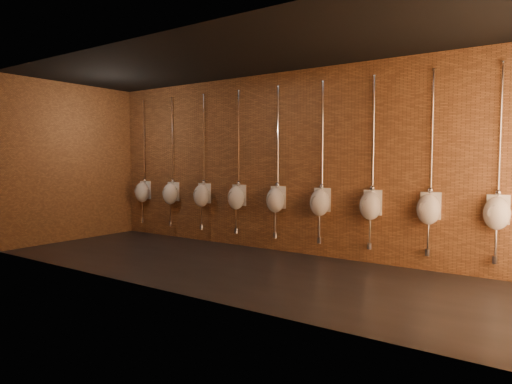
# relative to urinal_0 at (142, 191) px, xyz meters

# --- Properties ---
(ground) EXTENTS (8.50, 8.50, 0.00)m
(ground) POSITION_rel_urinal_0_xyz_m (3.72, -1.38, -0.95)
(ground) COLOR black
(ground) RESTS_ON ground
(room_shell) EXTENTS (8.54, 3.04, 3.22)m
(room_shell) POSITION_rel_urinal_0_xyz_m (3.72, -1.38, 1.07)
(room_shell) COLOR black
(room_shell) RESTS_ON ground
(urinal_0) EXTENTS (0.39, 0.35, 2.71)m
(urinal_0) POSITION_rel_urinal_0_xyz_m (0.00, 0.00, 0.00)
(urinal_0) COLOR white
(urinal_0) RESTS_ON ground
(urinal_1) EXTENTS (0.39, 0.35, 2.71)m
(urinal_1) POSITION_rel_urinal_0_xyz_m (0.88, 0.00, 0.00)
(urinal_1) COLOR white
(urinal_1) RESTS_ON ground
(urinal_2) EXTENTS (0.39, 0.35, 2.71)m
(urinal_2) POSITION_rel_urinal_0_xyz_m (1.77, 0.00, 0.00)
(urinal_2) COLOR white
(urinal_2) RESTS_ON ground
(urinal_3) EXTENTS (0.39, 0.35, 2.71)m
(urinal_3) POSITION_rel_urinal_0_xyz_m (2.65, 0.00, 0.00)
(urinal_3) COLOR white
(urinal_3) RESTS_ON ground
(urinal_4) EXTENTS (0.39, 0.35, 2.71)m
(urinal_4) POSITION_rel_urinal_0_xyz_m (3.53, 0.00, 0.00)
(urinal_4) COLOR white
(urinal_4) RESTS_ON ground
(urinal_5) EXTENTS (0.39, 0.35, 2.71)m
(urinal_5) POSITION_rel_urinal_0_xyz_m (4.41, 0.00, 0.00)
(urinal_5) COLOR white
(urinal_5) RESTS_ON ground
(urinal_6) EXTENTS (0.39, 0.35, 2.71)m
(urinal_6) POSITION_rel_urinal_0_xyz_m (5.30, 0.00, 0.00)
(urinal_6) COLOR white
(urinal_6) RESTS_ON ground
(urinal_7) EXTENTS (0.39, 0.35, 2.71)m
(urinal_7) POSITION_rel_urinal_0_xyz_m (6.18, 0.00, 0.00)
(urinal_7) COLOR white
(urinal_7) RESTS_ON ground
(urinal_8) EXTENTS (0.39, 0.35, 2.71)m
(urinal_8) POSITION_rel_urinal_0_xyz_m (7.06, 0.00, 0.00)
(urinal_8) COLOR white
(urinal_8) RESTS_ON ground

